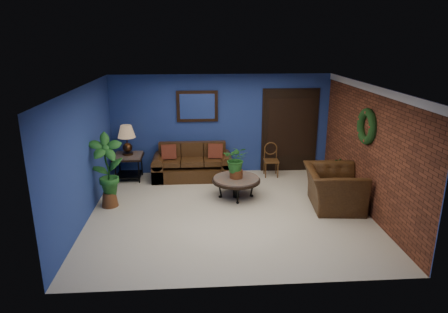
{
  "coord_description": "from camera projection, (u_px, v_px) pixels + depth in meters",
  "views": [
    {
      "loc": [
        -0.62,
        -7.35,
        3.41
      ],
      "look_at": [
        -0.07,
        0.55,
        0.99
      ],
      "focal_mm": 32.0,
      "sensor_mm": 36.0,
      "label": 1
    }
  ],
  "objects": [
    {
      "name": "wall_mirror",
      "position": [
        197.0,
        106.0,
        9.85
      ],
      "size": [
        1.02,
        0.06,
        0.77
      ],
      "primitive_type": "cube",
      "color": "#3D2413",
      "rests_on": "wall_back"
    },
    {
      "name": "coffee_table",
      "position": [
        236.0,
        180.0,
        8.65
      ],
      "size": [
        1.05,
        1.05,
        0.45
      ],
      "rotation": [
        0.0,
        0.0,
        -0.27
      ],
      "color": "#524D48",
      "rests_on": "ground"
    },
    {
      "name": "ceiling",
      "position": [
        230.0,
        87.0,
        7.31
      ],
      "size": [
        5.5,
        5.0,
        0.02
      ],
      "primitive_type": "cube",
      "color": "silver",
      "rests_on": "wall_back"
    },
    {
      "name": "coffee_plant",
      "position": [
        236.0,
        160.0,
        8.51
      ],
      "size": [
        0.64,
        0.59,
        0.72
      ],
      "color": "brown",
      "rests_on": "coffee_table"
    },
    {
      "name": "table_lamp",
      "position": [
        127.0,
        136.0,
        9.53
      ],
      "size": [
        0.42,
        0.42,
        0.7
      ],
      "color": "#3D2413",
      "rests_on": "end_table"
    },
    {
      "name": "floor_plant",
      "position": [
        332.0,
        175.0,
        8.82
      ],
      "size": [
        0.44,
        0.39,
        0.85
      ],
      "color": "brown",
      "rests_on": "ground"
    },
    {
      "name": "wall_left",
      "position": [
        84.0,
        155.0,
        7.5
      ],
      "size": [
        0.04,
        5.0,
        2.5
      ],
      "primitive_type": "cube",
      "color": "navy",
      "rests_on": "ground"
    },
    {
      "name": "wall_right_brick",
      "position": [
        368.0,
        149.0,
        7.86
      ],
      "size": [
        0.04,
        5.0,
        2.5
      ],
      "primitive_type": "cube",
      "color": "brown",
      "rests_on": "ground"
    },
    {
      "name": "side_chair",
      "position": [
        271.0,
        157.0,
        10.0
      ],
      "size": [
        0.37,
        0.37,
        0.84
      ],
      "rotation": [
        0.0,
        0.0,
        -0.04
      ],
      "color": "#553318",
      "rests_on": "ground"
    },
    {
      "name": "floor",
      "position": [
        229.0,
        211.0,
        8.04
      ],
      "size": [
        5.5,
        5.5,
        0.0
      ],
      "primitive_type": "plane",
      "color": "beige",
      "rests_on": "ground"
    },
    {
      "name": "tall_plant",
      "position": [
        107.0,
        168.0,
        8.05
      ],
      "size": [
        0.79,
        0.65,
        1.54
      ],
      "color": "brown",
      "rests_on": "ground"
    },
    {
      "name": "wall_back",
      "position": [
        221.0,
        124.0,
        10.06
      ],
      "size": [
        5.5,
        0.04,
        2.5
      ],
      "primitive_type": "cube",
      "color": "navy",
      "rests_on": "ground"
    },
    {
      "name": "crown_molding",
      "position": [
        373.0,
        89.0,
        7.52
      ],
      "size": [
        0.03,
        5.0,
        0.14
      ],
      "primitive_type": "cube",
      "color": "white",
      "rests_on": "wall_right_brick"
    },
    {
      "name": "end_table",
      "position": [
        128.0,
        160.0,
        9.71
      ],
      "size": [
        0.69,
        0.69,
        0.63
      ],
      "color": "#524D48",
      "rests_on": "ground"
    },
    {
      "name": "armchair",
      "position": [
        334.0,
        188.0,
        8.16
      ],
      "size": [
        1.21,
        1.35,
        0.82
      ],
      "primitive_type": "imported",
      "rotation": [
        0.0,
        0.0,
        1.48
      ],
      "color": "#452A13",
      "rests_on": "ground"
    },
    {
      "name": "sofa",
      "position": [
        193.0,
        166.0,
        9.89
      ],
      "size": [
        1.95,
        0.84,
        0.88
      ],
      "color": "#452A13",
      "rests_on": "ground"
    },
    {
      "name": "wreath",
      "position": [
        367.0,
        126.0,
        7.77
      ],
      "size": [
        0.16,
        0.72,
        0.72
      ],
      "primitive_type": "torus",
      "rotation": [
        0.0,
        1.57,
        0.0
      ],
      "color": "black",
      "rests_on": "wall_right_brick"
    },
    {
      "name": "closet_door",
      "position": [
        290.0,
        131.0,
        10.21
      ],
      "size": [
        1.44,
        0.06,
        2.18
      ],
      "primitive_type": "cube",
      "color": "black",
      "rests_on": "wall_back"
    }
  ]
}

